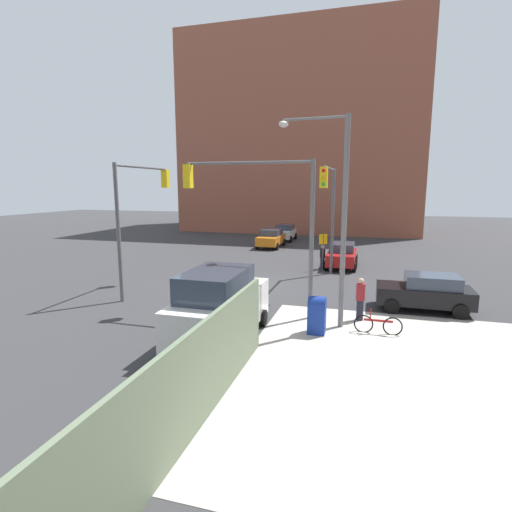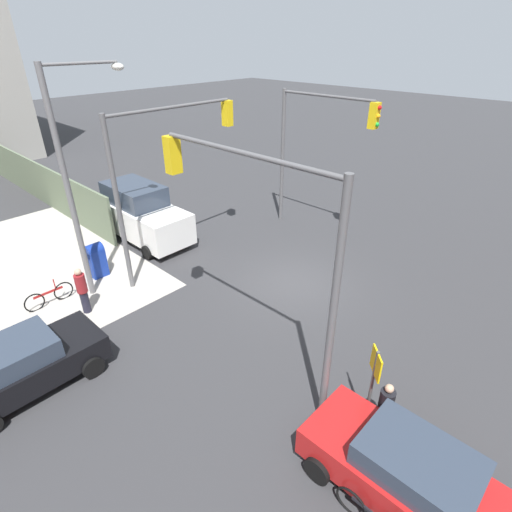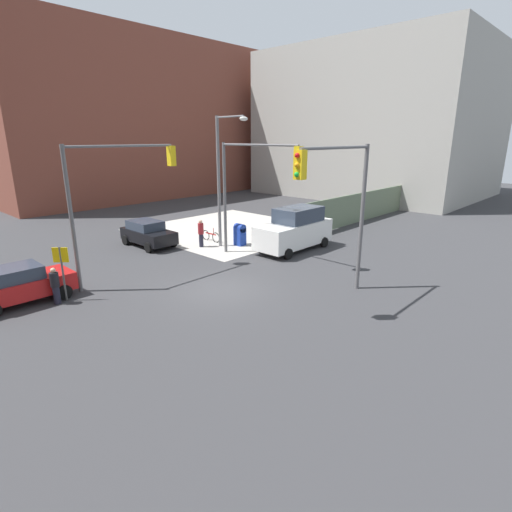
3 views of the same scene
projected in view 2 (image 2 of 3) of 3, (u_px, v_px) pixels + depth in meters
The scene contains 14 objects.
ground_plane at pixel (294, 283), 15.87m from camera, with size 120.00×120.00×0.00m, color #333335.
construction_fence at pixel (22, 173), 24.59m from camera, with size 21.81×0.12×2.40m, color #607056.
traffic_signal_nw_corner at pixel (259, 230), 9.37m from camera, with size 5.74×0.36×6.50m.
traffic_signal_se_corner at pixel (315, 137), 18.05m from camera, with size 5.00×0.36×6.50m.
traffic_signal_ne_corner at pixel (166, 158), 14.84m from camera, with size 0.36×5.74×6.50m.
street_lamp_corner at pixel (76, 171), 13.23m from camera, with size 0.56×2.67×8.00m.
warning_sign_two_way at pixel (374, 376), 9.38m from camera, with size 0.48×0.48×2.40m.
mailbox_blue at pixel (96, 259), 16.04m from camera, with size 0.56×0.64×1.43m.
sedan_black at pixel (23, 364), 10.82m from camera, with size 2.02×3.99×1.62m.
sedan_red at pixel (403, 470), 8.20m from camera, with size 4.01×2.02×1.62m.
van_white_delivery at pixel (141, 213), 18.81m from camera, with size 5.40×2.32×2.62m.
pedestrian_crossing at pixel (385, 408), 9.58m from camera, with size 0.36×0.36×1.59m.
pedestrian_waiting at pixel (82, 290), 13.81m from camera, with size 0.36×0.36×1.77m.
bicycle_leaning_on_fence at pixel (49, 296), 14.49m from camera, with size 0.05×1.75×0.97m.
Camera 2 is at (-8.06, 10.71, 8.69)m, focal length 28.00 mm.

